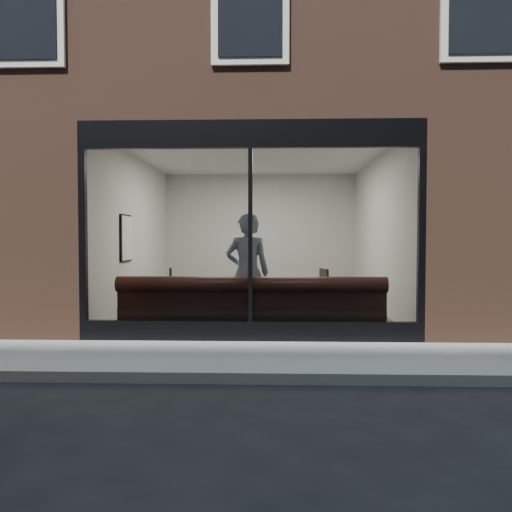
{
  "coord_description": "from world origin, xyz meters",
  "views": [
    {
      "loc": [
        0.32,
        -5.15,
        1.5
      ],
      "look_at": [
        0.07,
        2.4,
        1.24
      ],
      "focal_mm": 35.0,
      "sensor_mm": 36.0,
      "label": 1
    }
  ],
  "objects_px": {
    "person": "(247,273)",
    "cafe_table_right": "(323,282)",
    "banquette": "(252,322)",
    "cafe_table_left": "(180,283)",
    "cafe_chair_left": "(160,306)",
    "cafe_chair_right": "(314,308)"
  },
  "relations": [
    {
      "from": "cafe_chair_right",
      "to": "cafe_chair_left",
      "type": "bearing_deg",
      "value": -16.29
    },
    {
      "from": "person",
      "to": "cafe_table_right",
      "type": "height_order",
      "value": "person"
    },
    {
      "from": "person",
      "to": "cafe_chair_left",
      "type": "relative_size",
      "value": 4.15
    },
    {
      "from": "person",
      "to": "cafe_table_right",
      "type": "relative_size",
      "value": 2.91
    },
    {
      "from": "person",
      "to": "cafe_chair_right",
      "type": "bearing_deg",
      "value": -137.52
    },
    {
      "from": "cafe_table_left",
      "to": "cafe_table_right",
      "type": "xyz_separation_m",
      "value": [
        2.46,
        0.17,
        0.0
      ]
    },
    {
      "from": "banquette",
      "to": "person",
      "type": "xyz_separation_m",
      "value": [
        -0.08,
        0.33,
        0.73
      ]
    },
    {
      "from": "banquette",
      "to": "cafe_table_left",
      "type": "xyz_separation_m",
      "value": [
        -1.26,
        0.9,
        0.52
      ]
    },
    {
      "from": "person",
      "to": "cafe_chair_right",
      "type": "distance_m",
      "value": 1.78
    },
    {
      "from": "cafe_table_right",
      "to": "banquette",
      "type": "bearing_deg",
      "value": -138.5
    },
    {
      "from": "cafe_table_right",
      "to": "cafe_chair_left",
      "type": "distance_m",
      "value": 3.06
    },
    {
      "from": "cafe_table_right",
      "to": "person",
      "type": "bearing_deg",
      "value": -150.16
    },
    {
      "from": "banquette",
      "to": "cafe_table_left",
      "type": "height_order",
      "value": "cafe_table_left"
    },
    {
      "from": "cafe_table_right",
      "to": "cafe_table_left",
      "type": "bearing_deg",
      "value": -176.15
    },
    {
      "from": "cafe_table_right",
      "to": "cafe_chair_left",
      "type": "relative_size",
      "value": 1.43
    },
    {
      "from": "banquette",
      "to": "person",
      "type": "bearing_deg",
      "value": 103.62
    },
    {
      "from": "banquette",
      "to": "cafe_table_right",
      "type": "bearing_deg",
      "value": 41.5
    },
    {
      "from": "banquette",
      "to": "cafe_table_left",
      "type": "relative_size",
      "value": 7.14
    },
    {
      "from": "person",
      "to": "cafe_table_right",
      "type": "distance_m",
      "value": 1.49
    },
    {
      "from": "cafe_chair_left",
      "to": "cafe_chair_right",
      "type": "distance_m",
      "value": 2.85
    },
    {
      "from": "person",
      "to": "cafe_table_left",
      "type": "distance_m",
      "value": 1.33
    },
    {
      "from": "cafe_table_right",
      "to": "cafe_chair_left",
      "type": "xyz_separation_m",
      "value": [
        -2.97,
        0.52,
        -0.5
      ]
    }
  ]
}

